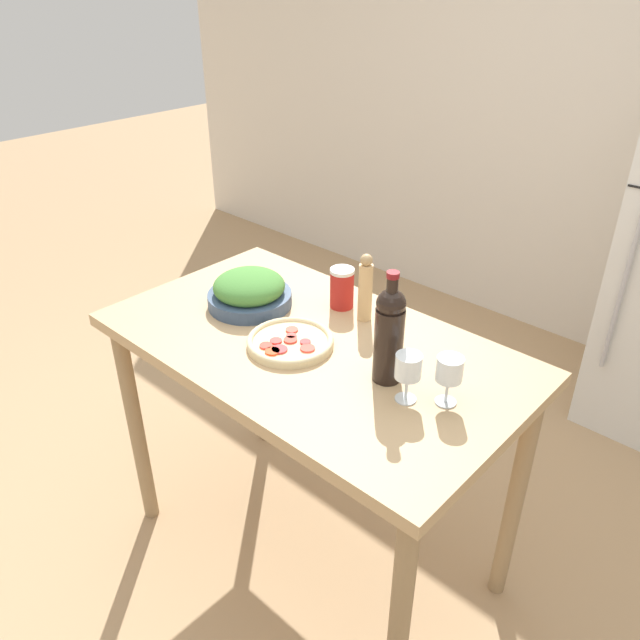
% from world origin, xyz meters
% --- Properties ---
extents(ground_plane, '(14.00, 14.00, 0.00)m').
position_xyz_m(ground_plane, '(0.00, 0.00, 0.00)').
color(ground_plane, tan).
extents(wall_back, '(6.40, 0.06, 2.60)m').
position_xyz_m(wall_back, '(0.00, 2.16, 1.30)').
color(wall_back, silver).
rests_on(wall_back, ground_plane).
extents(prep_counter, '(1.32, 0.75, 0.93)m').
position_xyz_m(prep_counter, '(0.00, 0.00, 0.81)').
color(prep_counter, tan).
rests_on(prep_counter, ground_plane).
extents(wine_bottle, '(0.08, 0.08, 0.33)m').
position_xyz_m(wine_bottle, '(0.29, 0.00, 1.08)').
color(wine_bottle, black).
rests_on(wine_bottle, prep_counter).
extents(wine_glass_near, '(0.07, 0.07, 0.14)m').
position_xyz_m(wine_glass_near, '(0.38, -0.04, 1.03)').
color(wine_glass_near, silver).
rests_on(wine_glass_near, prep_counter).
extents(wine_glass_far, '(0.07, 0.07, 0.14)m').
position_xyz_m(wine_glass_far, '(0.47, 0.02, 1.03)').
color(wine_glass_far, silver).
rests_on(wine_glass_far, prep_counter).
extents(pepper_mill, '(0.05, 0.05, 0.23)m').
position_xyz_m(pepper_mill, '(0.03, 0.22, 1.04)').
color(pepper_mill, tan).
rests_on(pepper_mill, prep_counter).
extents(salad_bowl, '(0.28, 0.28, 0.12)m').
position_xyz_m(salad_bowl, '(-0.31, 0.03, 0.99)').
color(salad_bowl, '#384C6B').
rests_on(salad_bowl, prep_counter).
extents(homemade_pizza, '(0.26, 0.26, 0.03)m').
position_xyz_m(homemade_pizza, '(-0.03, -0.06, 0.95)').
color(homemade_pizza, beige).
rests_on(homemade_pizza, prep_counter).
extents(salt_canister, '(0.08, 0.08, 0.14)m').
position_xyz_m(salt_canister, '(-0.08, 0.23, 1.00)').
color(salt_canister, '#B2231E').
rests_on(salt_canister, prep_counter).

